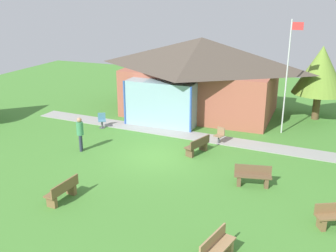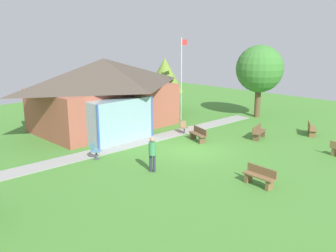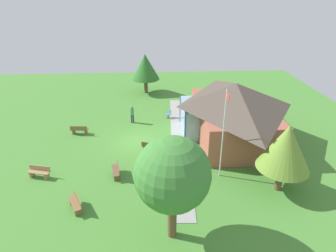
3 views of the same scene
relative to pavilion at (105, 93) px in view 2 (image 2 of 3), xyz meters
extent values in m
plane|color=#478433|center=(0.36, -7.83, -2.54)|extent=(44.00, 44.00, 0.00)
cube|color=#A35642|center=(0.06, 0.15, -1.06)|extent=(9.17, 5.80, 2.95)
pyramid|color=#4C4238|center=(0.06, 0.15, 1.38)|extent=(10.17, 6.80, 1.92)
cube|color=#8CB2BF|center=(-1.32, -3.35, -1.21)|extent=(4.13, 1.20, 2.66)
cylinder|color=#3359B2|center=(-3.38, -3.95, -1.21)|extent=(0.12, 0.12, 2.66)
cylinder|color=#3359B2|center=(0.75, -3.95, -1.21)|extent=(0.12, 0.12, 2.66)
cube|color=#999993|center=(0.36, -4.41, -2.52)|extent=(19.13, 2.34, 0.03)
cylinder|color=silver|center=(5.55, -2.08, 0.58)|extent=(0.08, 0.08, 6.24)
cube|color=red|center=(5.85, -2.08, 3.35)|extent=(0.60, 0.02, 0.40)
cube|color=brown|center=(5.19, -9.19, -2.09)|extent=(1.56, 0.75, 0.06)
cube|color=brown|center=(5.72, -9.07, -2.34)|extent=(0.24, 0.42, 0.39)
cube|color=brown|center=(4.65, -9.30, -2.34)|extent=(0.24, 0.42, 0.39)
cube|color=brown|center=(5.15, -9.00, -1.88)|extent=(1.48, 0.37, 0.36)
cube|color=#9E7A51|center=(5.23, -13.85, -2.34)|extent=(0.43, 0.25, 0.39)
cube|color=brown|center=(8.38, -11.21, -2.09)|extent=(1.53, 1.10, 0.06)
cube|color=brown|center=(8.86, -10.95, -2.34)|extent=(0.33, 0.43, 0.39)
cube|color=brown|center=(7.90, -11.47, -2.34)|extent=(0.33, 0.43, 0.39)
cube|color=brown|center=(8.29, -11.04, -1.88)|extent=(1.35, 0.76, 0.36)
cube|color=brown|center=(2.01, -6.73, -2.09)|extent=(0.92, 1.56, 0.06)
cube|color=brown|center=(1.83, -7.25, -2.34)|extent=(0.43, 0.28, 0.39)
cube|color=brown|center=(2.20, -6.21, -2.34)|extent=(0.43, 0.28, 0.39)
cube|color=brown|center=(2.19, -6.80, -1.88)|extent=(0.56, 1.43, 0.36)
cube|color=brown|center=(-1.35, -13.06, -2.09)|extent=(0.56, 1.53, 0.06)
cube|color=brown|center=(-1.39, -13.61, -2.34)|extent=(0.41, 0.19, 0.39)
cube|color=brown|center=(-1.30, -12.52, -2.34)|extent=(0.41, 0.19, 0.39)
cube|color=brown|center=(-1.16, -13.08, -1.88)|extent=(0.18, 1.50, 0.36)
cube|color=teal|center=(-4.32, -5.05, -2.10)|extent=(0.61, 0.61, 0.04)
cube|color=teal|center=(-4.43, -4.89, -1.88)|extent=(0.39, 0.27, 0.40)
cylinder|color=#4C4C51|center=(-4.32, -5.05, -2.33)|extent=(0.10, 0.10, 0.42)
cylinder|color=#4C4C51|center=(-4.32, -5.05, -2.53)|extent=(0.36, 0.36, 0.02)
cube|color=#8C6B4C|center=(2.68, -5.03, -2.10)|extent=(0.55, 0.55, 0.04)
cube|color=#8C6B4C|center=(2.74, -4.84, -1.88)|extent=(0.43, 0.17, 0.40)
cylinder|color=#4C4C51|center=(2.68, -5.03, -2.33)|extent=(0.10, 0.10, 0.42)
cylinder|color=#4C4C51|center=(2.68, -5.03, -2.53)|extent=(0.36, 0.36, 0.02)
cylinder|color=#2D3347|center=(-3.44, -8.61, -2.11)|extent=(0.14, 0.14, 0.85)
cylinder|color=#2D3347|center=(-3.51, -8.44, -2.11)|extent=(0.14, 0.14, 0.85)
cylinder|color=#3F8C59|center=(-3.48, -8.52, -1.36)|extent=(0.34, 0.34, 0.65)
sphere|color=tan|center=(-3.48, -8.52, -0.92)|extent=(0.24, 0.24, 0.24)
cylinder|color=brown|center=(7.21, 1.37, -1.71)|extent=(0.44, 0.44, 1.65)
cone|color=olive|center=(7.21, 1.37, 0.56)|extent=(3.22, 3.22, 2.90)
cylinder|color=brown|center=(10.64, -5.71, -1.30)|extent=(0.46, 0.46, 2.46)
sphere|color=#3D7F33|center=(10.64, -5.71, 1.31)|extent=(3.69, 3.69, 3.69)
camera|label=1|loc=(7.35, -24.05, 5.00)|focal=42.33mm
camera|label=2|loc=(-14.58, -20.56, 3.90)|focal=38.53mm
camera|label=3|loc=(21.70, -6.55, 9.19)|focal=30.66mm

